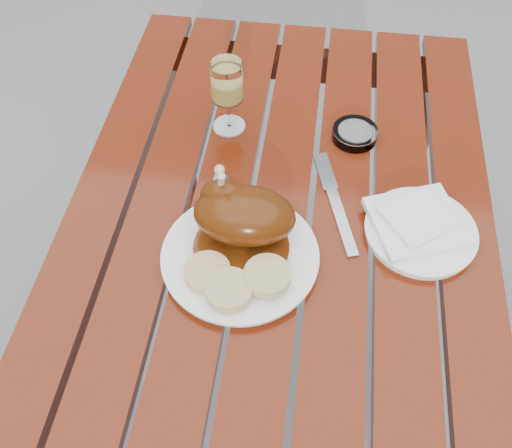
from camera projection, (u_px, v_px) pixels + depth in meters
The scene contains 11 objects.
ground at pixel (271, 369), 1.67m from camera, with size 60.00×60.00×0.00m, color slate.
table at pixel (275, 305), 1.38m from camera, with size 0.80×1.20×0.75m, color maroon.
dinner_plate at pixel (240, 257), 1.00m from camera, with size 0.28×0.28×0.02m, color white.
roast_duck at pixel (241, 214), 0.99m from camera, with size 0.18×0.18×0.13m.
bread_dumplings at pixel (234, 279), 0.95m from camera, with size 0.18×0.11×0.03m.
wine_glass at pixel (228, 97), 1.15m from camera, with size 0.07×0.07×0.16m, color #E9DC6A.
side_plate at pixel (420, 232), 1.03m from camera, with size 0.20×0.20×0.02m, color white.
napkin at pixel (416, 222), 1.03m from camera, with size 0.16×0.15×0.01m, color white.
ashtray at pixel (355, 134), 1.19m from camera, with size 0.09×0.09×0.02m, color #B2B7BC.
fork at pixel (211, 211), 1.07m from camera, with size 0.02×0.15×0.01m, color gray.
knife at pixel (338, 209), 1.07m from camera, with size 0.02×0.22×0.01m, color gray.
Camera 1 is at (0.05, -0.69, 1.59)m, focal length 40.00 mm.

